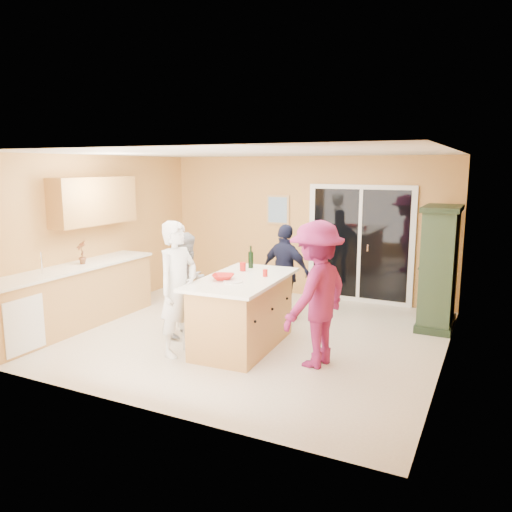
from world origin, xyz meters
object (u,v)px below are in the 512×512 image
at_px(kitchen_island, 243,314).
at_px(woman_navy, 285,272).
at_px(woman_white, 178,289).
at_px(green_hutch, 439,269).
at_px(woman_grey, 188,284).
at_px(woman_magenta, 316,294).

relative_size(kitchen_island, woman_navy, 1.23).
height_order(kitchen_island, woman_white, woman_white).
relative_size(green_hutch, woman_white, 1.06).
bearing_deg(green_hutch, kitchen_island, -137.73).
distance_m(woman_white, woman_grey, 0.78).
bearing_deg(woman_white, woman_grey, 33.51).
distance_m(kitchen_island, green_hutch, 3.08).
bearing_deg(woman_white, woman_magenta, -66.96).
height_order(woman_white, woman_grey, woman_white).
bearing_deg(green_hutch, woman_navy, -164.67).
distance_m(woman_grey, woman_magenta, 2.06).
bearing_deg(green_hutch, woman_white, -137.38).
bearing_deg(kitchen_island, woman_magenta, -11.02).
bearing_deg(woman_white, woman_navy, -8.98).
relative_size(kitchen_island, woman_white, 1.08).
xyz_separation_m(kitchen_island, woman_white, (-0.62, -0.60, 0.42)).
xyz_separation_m(green_hutch, woman_grey, (-3.20, -1.95, -0.15)).
xyz_separation_m(green_hutch, woman_magenta, (-1.17, -2.20, -0.01)).
distance_m(kitchen_island, woman_grey, 1.00).
bearing_deg(kitchen_island, green_hutch, 39.26).
xyz_separation_m(woman_white, woman_navy, (0.64, 2.03, -0.11)).
bearing_deg(woman_white, green_hutch, -38.89).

